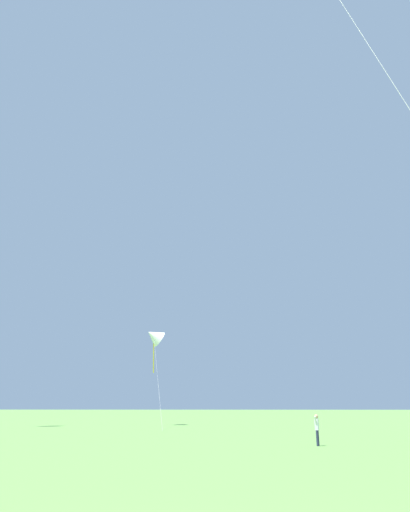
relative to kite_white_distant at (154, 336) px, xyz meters
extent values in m
cylinder|color=silver|center=(10.15, -30.64, 3.38)|extent=(3.65, 7.27, 21.20)
cone|color=white|center=(0.00, 0.00, 0.01)|extent=(2.24, 2.09, 1.87)
cylinder|color=yellow|center=(0.00, 0.18, -1.82)|extent=(0.09, 0.44, 2.47)
cylinder|color=silver|center=(1.07, -4.36, -3.67)|extent=(2.16, 8.73, 7.11)
cylinder|color=#2D3351|center=(9.97, -20.30, -6.93)|extent=(0.08, 0.08, 0.59)
cylinder|color=#2D3351|center=(10.02, -20.19, -6.93)|extent=(0.08, 0.08, 0.59)
cube|color=white|center=(10.00, -20.25, -6.41)|extent=(0.19, 0.19, 0.44)
cylinder|color=white|center=(9.95, -20.33, -6.30)|extent=(0.14, 0.21, 0.42)
cylinder|color=white|center=(10.04, -20.17, -6.30)|extent=(0.14, 0.21, 0.42)
sphere|color=tan|center=(10.00, -20.25, -6.10)|extent=(0.16, 0.16, 0.16)
camera|label=1|loc=(6.63, -41.03, -5.69)|focal=33.87mm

